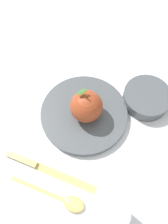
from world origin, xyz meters
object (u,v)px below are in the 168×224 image
at_px(apple, 86,106).
at_px(knife, 42,168).
at_px(side_bowl, 147,97).
at_px(spoon, 65,200).
at_px(cup, 111,214).
at_px(dinner_plate, 84,114).

relative_size(apple, knife, 0.44).
height_order(side_bowl, spoon, side_bowl).
bearing_deg(cup, knife, 11.35).
relative_size(side_bowl, knife, 0.57).
relative_size(dinner_plate, cup, 2.74).
bearing_deg(apple, spoon, 122.03).
xyz_separation_m(apple, spoon, (-0.11, 0.18, -0.05)).
xyz_separation_m(dinner_plate, apple, (-0.01, -0.00, 0.05)).
distance_m(apple, side_bowl, 0.17).
bearing_deg(side_bowl, apple, 61.35).
xyz_separation_m(cup, knife, (0.18, 0.04, -0.04)).
distance_m(dinner_plate, side_bowl, 0.17).
distance_m(side_bowl, knife, 0.32).
relative_size(apple, side_bowl, 0.77).
xyz_separation_m(cup, spoon, (0.09, 0.05, -0.04)).
distance_m(cup, spoon, 0.11).
bearing_deg(knife, cup, -168.65).
bearing_deg(side_bowl, cup, 113.82).
xyz_separation_m(dinner_plate, side_bowl, (-0.09, -0.15, 0.01)).
distance_m(apple, knife, 0.18).
height_order(cup, spoon, cup).
bearing_deg(spoon, apple, -57.97).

